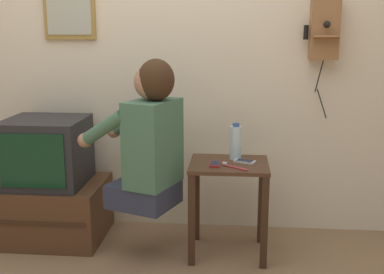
% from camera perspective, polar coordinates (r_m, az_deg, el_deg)
% --- Properties ---
extents(wall_back, '(6.80, 0.05, 2.55)m').
position_cam_1_polar(wall_back, '(3.29, -4.27, 11.01)').
color(wall_back, beige).
rests_on(wall_back, ground_plane).
extents(side_table, '(0.47, 0.40, 0.58)m').
position_cam_1_polar(side_table, '(2.94, 4.37, -5.80)').
color(side_table, '#422819').
rests_on(side_table, ground_plane).
extents(person, '(0.61, 0.51, 0.88)m').
position_cam_1_polar(person, '(2.80, -5.14, -0.13)').
color(person, '#2D3347').
rests_on(person, ground_plane).
extents(tv_stand, '(0.65, 0.55, 0.38)m').
position_cam_1_polar(tv_stand, '(3.37, -15.93, -8.31)').
color(tv_stand, '#51331E').
rests_on(tv_stand, ground_plane).
extents(television, '(0.49, 0.47, 0.43)m').
position_cam_1_polar(television, '(3.24, -16.86, -1.67)').
color(television, '#232326').
rests_on(television, tv_stand).
extents(wall_phone_antique, '(0.22, 0.18, 0.80)m').
position_cam_1_polar(wall_phone_antique, '(3.21, 15.41, 12.28)').
color(wall_phone_antique, olive).
extents(framed_picture, '(0.35, 0.03, 0.43)m').
position_cam_1_polar(framed_picture, '(3.39, -14.37, 14.79)').
color(framed_picture, olive).
extents(cell_phone_held, '(0.06, 0.12, 0.01)m').
position_cam_1_polar(cell_phone_held, '(2.85, 2.75, -3.19)').
color(cell_phone_held, maroon).
rests_on(cell_phone_held, side_table).
extents(cell_phone_spare, '(0.14, 0.10, 0.01)m').
position_cam_1_polar(cell_phone_spare, '(2.92, 6.28, -2.88)').
color(cell_phone_spare, silver).
rests_on(cell_phone_spare, side_table).
extents(water_bottle, '(0.07, 0.07, 0.23)m').
position_cam_1_polar(water_bottle, '(2.96, 5.20, -0.63)').
color(water_bottle, silver).
rests_on(water_bottle, side_table).
extents(toothbrush, '(0.15, 0.11, 0.02)m').
position_cam_1_polar(toothbrush, '(2.80, 4.89, -3.51)').
color(toothbrush, '#D83F4C').
rests_on(toothbrush, side_table).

